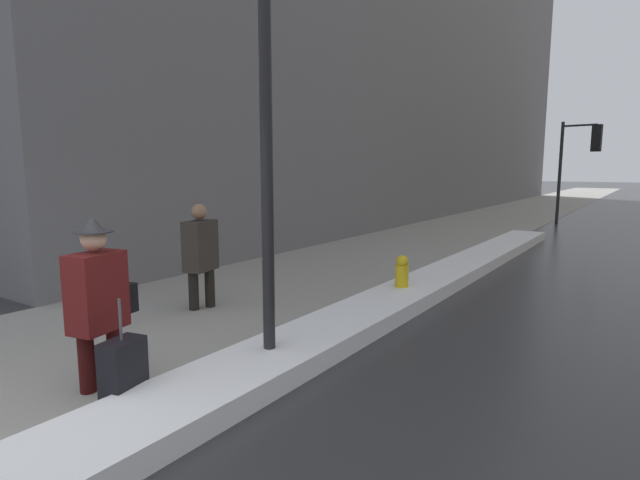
{
  "coord_description": "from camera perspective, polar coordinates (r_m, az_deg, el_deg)",
  "views": [
    {
      "loc": [
        3.33,
        -1.44,
        2.01
      ],
      "look_at": [
        -0.4,
        4.0,
        1.05
      ],
      "focal_mm": 28.0,
      "sensor_mm": 36.0,
      "label": 1
    }
  ],
  "objects": [
    {
      "name": "ground_plane",
      "position": [
        4.14,
        -30.16,
        -21.9
      ],
      "size": [
        160.0,
        160.0,
        0.0
      ],
      "primitive_type": "plane",
      "color": "#2D2D30"
    },
    {
      "name": "sidewalk_slab",
      "position": [
        17.4,
        16.36,
        1.31
      ],
      "size": [
        4.0,
        80.0,
        0.01
      ],
      "color": "gray",
      "rests_on": "ground"
    },
    {
      "name": "snow_bank_curb",
      "position": [
        8.45,
        12.28,
        -4.93
      ],
      "size": [
        0.87,
        14.87,
        0.21
      ],
      "color": "white",
      "rests_on": "ground"
    },
    {
      "name": "building_facade_left",
      "position": [
        24.64,
        9.15,
        23.17
      ],
      "size": [
        6.0,
        36.0,
        16.78
      ],
      "color": "slate",
      "rests_on": "ground"
    },
    {
      "name": "lamp_post",
      "position": [
        4.94,
        -6.28,
        19.74
      ],
      "size": [
        0.28,
        0.28,
        5.01
      ],
      "color": "black",
      "rests_on": "ground"
    },
    {
      "name": "traffic_light_near",
      "position": [
        19.64,
        27.82,
        9.05
      ],
      "size": [
        1.31,
        0.33,
        3.6
      ],
      "rotation": [
        0.0,
        0.0,
        -0.14
      ],
      "color": "black",
      "rests_on": "ground"
    },
    {
      "name": "pedestrian_with_shoulder_bag",
      "position": [
        4.9,
        -23.99,
        -6.0
      ],
      "size": [
        0.38,
        0.72,
        1.58
      ],
      "rotation": [
        0.0,
        0.0,
        -1.36
      ],
      "color": "#340C0C",
      "rests_on": "ground"
    },
    {
      "name": "pedestrian_in_glasses",
      "position": [
        7.24,
        -13.5,
        -1.27
      ],
      "size": [
        0.38,
        0.54,
        1.51
      ],
      "rotation": [
        0.0,
        0.0,
        -1.36
      ],
      "color": "black",
      "rests_on": "ground"
    },
    {
      "name": "rolling_suitcase",
      "position": [
        4.6,
        -21.54,
        -14.1
      ],
      "size": [
        0.29,
        0.4,
        0.95
      ],
      "rotation": [
        0.0,
        0.0,
        -1.36
      ],
      "color": "black",
      "rests_on": "ground"
    },
    {
      "name": "fire_hydrant",
      "position": [
        7.7,
        9.33,
        -4.32
      ],
      "size": [
        0.2,
        0.2,
        0.7
      ],
      "color": "gold",
      "rests_on": "ground"
    }
  ]
}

